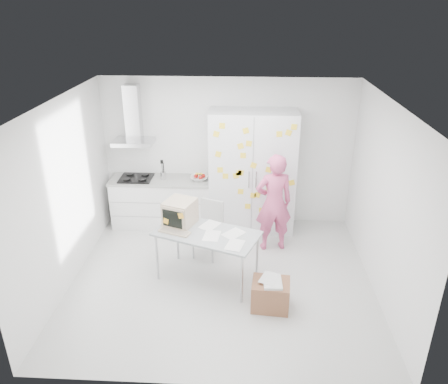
# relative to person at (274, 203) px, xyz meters

# --- Properties ---
(floor) EXTENTS (4.50, 4.00, 0.02)m
(floor) POSITION_rel_person_xyz_m (-0.80, -0.97, -0.85)
(floor) COLOR silver
(floor) RESTS_ON ground
(walls) EXTENTS (4.52, 4.01, 2.70)m
(walls) POSITION_rel_person_xyz_m (-0.80, -0.25, 0.51)
(walls) COLOR white
(walls) RESTS_ON ground
(ceiling) EXTENTS (4.50, 4.00, 0.02)m
(ceiling) POSITION_rel_person_xyz_m (-0.80, -0.97, 1.86)
(ceiling) COLOR white
(ceiling) RESTS_ON walls
(counter_run) EXTENTS (1.84, 0.63, 1.28)m
(counter_run) POSITION_rel_person_xyz_m (-2.00, 0.73, -0.37)
(counter_run) COLOR white
(counter_run) RESTS_ON ground
(range_hood) EXTENTS (0.70, 0.48, 1.01)m
(range_hood) POSITION_rel_person_xyz_m (-2.45, 0.87, 1.11)
(range_hood) COLOR silver
(range_hood) RESTS_ON walls
(tall_cabinet) EXTENTS (1.50, 0.68, 2.20)m
(tall_cabinet) POSITION_rel_person_xyz_m (-0.35, 0.71, 0.26)
(tall_cabinet) COLOR silver
(tall_cabinet) RESTS_ON ground
(person) EXTENTS (0.69, 0.52, 1.69)m
(person) POSITION_rel_person_xyz_m (0.00, 0.00, 0.00)
(person) COLOR #D05180
(person) RESTS_ON ground
(desk) EXTENTS (1.66, 1.23, 1.19)m
(desk) POSITION_rel_person_xyz_m (-1.29, -0.82, 0.06)
(desk) COLOR #9CA2A6
(desk) RESTS_ON ground
(chair) EXTENTS (0.55, 0.55, 0.94)m
(chair) POSITION_rel_person_xyz_m (-1.05, -0.25, -0.31)
(chair) COLOR #B4B3B1
(chair) RESTS_ON ground
(cardboard_box) EXTENTS (0.54, 0.45, 0.45)m
(cardboard_box) POSITION_rel_person_xyz_m (-0.09, -1.58, -0.63)
(cardboard_box) COLOR brown
(cardboard_box) RESTS_ON ground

